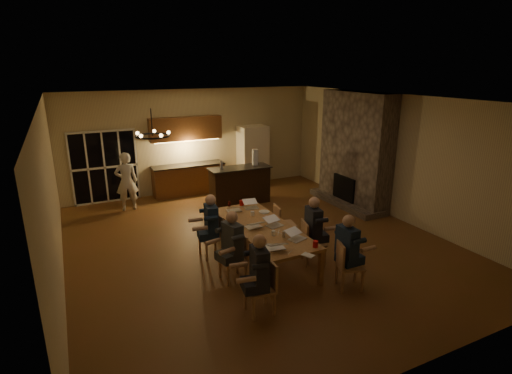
% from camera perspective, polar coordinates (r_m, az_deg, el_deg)
% --- Properties ---
extents(floor, '(9.00, 9.00, 0.00)m').
position_cam_1_polar(floor, '(9.22, 0.05, -7.85)').
color(floor, brown).
rests_on(floor, ground).
extents(back_wall, '(8.00, 0.04, 3.20)m').
position_cam_1_polar(back_wall, '(12.79, -8.95, 6.52)').
color(back_wall, beige).
rests_on(back_wall, ground).
extents(left_wall, '(0.04, 9.00, 3.20)m').
position_cam_1_polar(left_wall, '(7.86, -27.33, -1.75)').
color(left_wall, beige).
rests_on(left_wall, ground).
extents(right_wall, '(0.04, 9.00, 3.20)m').
position_cam_1_polar(right_wall, '(11.00, 19.27, 4.09)').
color(right_wall, beige).
rests_on(right_wall, ground).
extents(ceiling, '(8.00, 9.00, 0.04)m').
position_cam_1_polar(ceiling, '(8.39, 0.05, 12.54)').
color(ceiling, white).
rests_on(ceiling, back_wall).
extents(french_doors, '(1.86, 0.08, 2.10)m').
position_cam_1_polar(french_doors, '(12.35, -20.80, 2.64)').
color(french_doors, black).
rests_on(french_doors, ground).
extents(fireplace, '(0.58, 2.50, 3.20)m').
position_cam_1_polar(fireplace, '(11.64, 14.00, 5.21)').
color(fireplace, '#73655A').
rests_on(fireplace, ground).
extents(kitchenette, '(2.24, 0.68, 2.40)m').
position_cam_1_polar(kitchenette, '(12.48, -9.74, 4.35)').
color(kitchenette, brown).
rests_on(kitchenette, ground).
extents(refrigerator, '(0.90, 0.68, 2.00)m').
position_cam_1_polar(refrigerator, '(13.24, -0.46, 4.43)').
color(refrigerator, beige).
rests_on(refrigerator, ground).
extents(dining_table, '(1.10, 2.86, 0.75)m').
position_cam_1_polar(dining_table, '(8.27, 0.96, -8.02)').
color(dining_table, tan).
rests_on(dining_table, ground).
extents(bar_island, '(1.80, 0.72, 1.08)m').
position_cam_1_polar(bar_island, '(11.59, -2.33, 0.24)').
color(bar_island, black).
rests_on(bar_island, ground).
extents(chair_left_near, '(0.46, 0.46, 0.89)m').
position_cam_1_polar(chair_left_near, '(6.59, 0.53, -14.27)').
color(chair_left_near, tan).
rests_on(chair_left_near, ground).
extents(chair_left_mid, '(0.46, 0.46, 0.89)m').
position_cam_1_polar(chair_left_mid, '(7.53, -3.37, -10.08)').
color(chair_left_mid, tan).
rests_on(chair_left_mid, ground).
extents(chair_left_far, '(0.47, 0.47, 0.89)m').
position_cam_1_polar(chair_left_far, '(8.46, -6.49, -7.02)').
color(chair_left_far, tan).
rests_on(chair_left_far, ground).
extents(chair_right_near, '(0.56, 0.56, 0.89)m').
position_cam_1_polar(chair_right_near, '(7.47, 13.30, -10.80)').
color(chair_right_near, tan).
rests_on(chair_right_near, ground).
extents(chair_right_mid, '(0.55, 0.55, 0.89)m').
position_cam_1_polar(chair_right_mid, '(8.23, 8.24, -7.78)').
color(chair_right_mid, tan).
rests_on(chair_right_mid, ground).
extents(chair_right_far, '(0.51, 0.51, 0.89)m').
position_cam_1_polar(chair_right_far, '(9.06, 4.18, -5.27)').
color(chair_right_far, tan).
rests_on(chair_right_far, ground).
extents(person_left_near, '(0.70, 0.70, 1.38)m').
position_cam_1_polar(person_left_near, '(6.46, 0.50, -12.45)').
color(person_left_near, '#202229').
rests_on(person_left_near, ground).
extents(person_right_near, '(0.60, 0.60, 1.38)m').
position_cam_1_polar(person_right_near, '(7.39, 12.81, -8.94)').
color(person_right_near, '#1C2B46').
rests_on(person_right_near, ground).
extents(person_left_mid, '(0.71, 0.71, 1.38)m').
position_cam_1_polar(person_left_mid, '(7.39, -3.37, -8.52)').
color(person_left_mid, '#373D41').
rests_on(person_left_mid, ground).
extents(person_right_mid, '(0.69, 0.69, 1.38)m').
position_cam_1_polar(person_right_mid, '(8.19, 8.16, -6.04)').
color(person_right_mid, '#202229').
rests_on(person_right_mid, ground).
extents(person_left_far, '(0.67, 0.67, 1.38)m').
position_cam_1_polar(person_left_far, '(8.31, -6.38, -5.63)').
color(person_left_far, '#1C2B46').
rests_on(person_left_far, ground).
extents(standing_person, '(0.62, 0.42, 1.64)m').
position_cam_1_polar(standing_person, '(11.52, -18.01, 0.75)').
color(standing_person, silver).
rests_on(standing_person, ground).
extents(chandelier, '(0.56, 0.56, 0.03)m').
position_cam_1_polar(chandelier, '(6.86, -14.55, 7.07)').
color(chandelier, black).
rests_on(chandelier, ceiling).
extents(laptop_a, '(0.36, 0.33, 0.23)m').
position_cam_1_polar(laptop_a, '(7.14, 2.83, -7.93)').
color(laptop_a, silver).
rests_on(laptop_a, dining_table).
extents(laptop_b, '(0.39, 0.36, 0.23)m').
position_cam_1_polar(laptop_b, '(7.52, 5.93, -6.67)').
color(laptop_b, silver).
rests_on(laptop_b, dining_table).
extents(laptop_c, '(0.34, 0.30, 0.23)m').
position_cam_1_polar(laptop_c, '(8.02, -0.38, -5.02)').
color(laptop_c, silver).
rests_on(laptop_c, dining_table).
extents(laptop_d, '(0.37, 0.34, 0.23)m').
position_cam_1_polar(laptop_d, '(8.09, 2.71, -4.85)').
color(laptop_d, silver).
rests_on(laptop_d, dining_table).
extents(laptop_e, '(0.35, 0.32, 0.23)m').
position_cam_1_polar(laptop_e, '(8.93, -3.19, -2.73)').
color(laptop_e, silver).
rests_on(laptop_e, dining_table).
extents(laptop_f, '(0.36, 0.32, 0.23)m').
position_cam_1_polar(laptop_f, '(9.08, -0.69, -2.36)').
color(laptop_f, silver).
rests_on(laptop_f, dining_table).
extents(mug_front, '(0.07, 0.07, 0.10)m').
position_cam_1_polar(mug_front, '(7.67, 2.50, -6.60)').
color(mug_front, white).
rests_on(mug_front, dining_table).
extents(mug_mid, '(0.09, 0.09, 0.10)m').
position_cam_1_polar(mug_mid, '(8.65, -0.51, -3.81)').
color(mug_mid, white).
rests_on(mug_mid, dining_table).
extents(mug_back, '(0.07, 0.07, 0.10)m').
position_cam_1_polar(mug_back, '(8.61, -3.69, -3.93)').
color(mug_back, white).
rests_on(mug_back, dining_table).
extents(redcup_near, '(0.10, 0.10, 0.12)m').
position_cam_1_polar(redcup_near, '(7.28, 8.49, -8.07)').
color(redcup_near, '#B70C0D').
rests_on(redcup_near, dining_table).
extents(redcup_mid, '(0.10, 0.10, 0.12)m').
position_cam_1_polar(redcup_mid, '(8.27, -3.30, -4.75)').
color(redcup_mid, '#B70C0D').
rests_on(redcup_mid, dining_table).
extents(redcup_far, '(0.10, 0.10, 0.12)m').
position_cam_1_polar(redcup_far, '(9.28, -2.07, -2.28)').
color(redcup_far, '#B70C0D').
rests_on(redcup_far, dining_table).
extents(can_silver, '(0.06, 0.06, 0.12)m').
position_cam_1_polar(can_silver, '(7.61, 3.97, -6.77)').
color(can_silver, '#B2B2B7').
rests_on(can_silver, dining_table).
extents(can_cola, '(0.06, 0.06, 0.12)m').
position_cam_1_polar(can_cola, '(9.25, -3.86, -2.37)').
color(can_cola, '#3F0F0C').
rests_on(can_cola, dining_table).
extents(plate_near, '(0.25, 0.25, 0.02)m').
position_cam_1_polar(plate_near, '(7.82, 5.27, -6.51)').
color(plate_near, white).
rests_on(plate_near, dining_table).
extents(plate_left, '(0.23, 0.23, 0.02)m').
position_cam_1_polar(plate_left, '(7.20, 2.01, -8.60)').
color(plate_left, white).
rests_on(plate_left, dining_table).
extents(plate_far, '(0.24, 0.24, 0.02)m').
position_cam_1_polar(plate_far, '(8.87, 1.17, -3.56)').
color(plate_far, white).
rests_on(plate_far, dining_table).
extents(notepad, '(0.22, 0.25, 0.01)m').
position_cam_1_polar(notepad, '(6.98, 7.44, -9.63)').
color(notepad, white).
rests_on(notepad, dining_table).
extents(bar_bottle, '(0.08, 0.08, 0.24)m').
position_cam_1_polar(bar_bottle, '(11.25, -4.96, 3.16)').
color(bar_bottle, '#99999E').
rests_on(bar_bottle, bar_island).
extents(bar_blender, '(0.17, 0.17, 0.46)m').
position_cam_1_polar(bar_blender, '(11.65, -0.14, 4.26)').
color(bar_blender, silver).
rests_on(bar_blender, bar_island).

